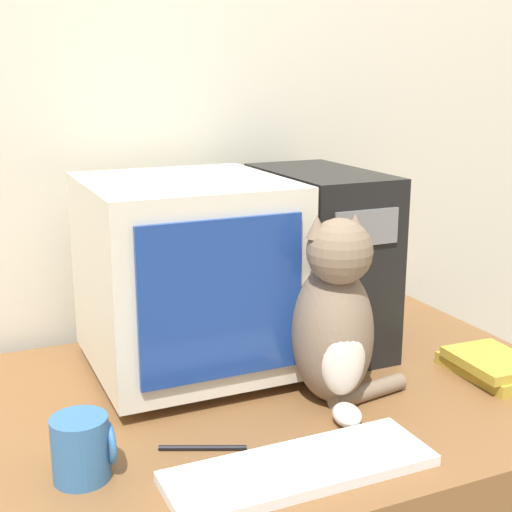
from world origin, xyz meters
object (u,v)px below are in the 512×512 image
object	(u,v)px
cat	(335,322)
pen	(203,448)
crt_monitor	(186,275)
book_stack	(491,366)
keyboard	(300,468)
mug	(82,448)
computer_tower	(319,259)

from	to	relation	value
cat	pen	world-z (taller)	cat
crt_monitor	book_stack	bearing A→B (deg)	-26.66
crt_monitor	cat	xyz separation A→B (m)	(0.21, -0.25, -0.05)
cat	pen	distance (m)	0.34
keyboard	cat	bearing A→B (deg)	49.03
crt_monitor	mug	world-z (taller)	crt_monitor
crt_monitor	pen	world-z (taller)	crt_monitor
keyboard	computer_tower	bearing A→B (deg)	58.40
crt_monitor	keyboard	bearing A→B (deg)	-86.27
pen	computer_tower	bearing A→B (deg)	40.43
cat	book_stack	bearing A→B (deg)	8.48
mug	keyboard	bearing A→B (deg)	-22.10
book_stack	pen	size ratio (longest dim) A/B	1.49
crt_monitor	computer_tower	distance (m)	0.33
book_stack	mug	size ratio (longest dim) A/B	2.00
computer_tower	pen	size ratio (longest dim) A/B	2.92
cat	book_stack	world-z (taller)	cat
crt_monitor	pen	distance (m)	0.40
book_stack	crt_monitor	bearing A→B (deg)	153.34
computer_tower	cat	xyz separation A→B (m)	(-0.12, -0.28, -0.04)
crt_monitor	mug	bearing A→B (deg)	-130.93
crt_monitor	book_stack	size ratio (longest dim) A/B	1.99
cat	pen	bearing A→B (deg)	-152.14
keyboard	pen	world-z (taller)	keyboard
keyboard	book_stack	distance (m)	0.57
crt_monitor	cat	distance (m)	0.33
computer_tower	pen	xyz separation A→B (m)	(-0.42, -0.36, -0.20)
pen	mug	bearing A→B (deg)	-179.08
cat	mug	bearing A→B (deg)	-157.33
book_stack	pen	xyz separation A→B (m)	(-0.66, -0.04, -0.02)
computer_tower	mug	xyz separation A→B (m)	(-0.62, -0.36, -0.15)
crt_monitor	book_stack	distance (m)	0.67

